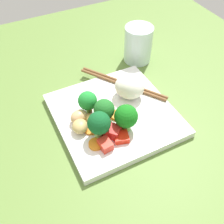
{
  "coord_description": "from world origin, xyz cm",
  "views": [
    {
      "loc": [
        36.32,
        -18.97,
        45.99
      ],
      "look_at": [
        1.33,
        -1.29,
        3.7
      ],
      "focal_mm": 42.54,
      "sensor_mm": 36.0,
      "label": 1
    }
  ],
  "objects_px": {
    "drinking_glass": "(138,44)",
    "rice_mound": "(129,87)",
    "carrot_slice_2": "(119,114)",
    "chopstick_pair": "(123,83)",
    "square_plate": "(114,115)",
    "broccoli_floret_1": "(88,101)"
  },
  "relations": [
    {
      "from": "carrot_slice_2",
      "to": "chopstick_pair",
      "type": "xyz_separation_m",
      "value": [
        -0.09,
        0.06,
        0.0
      ]
    },
    {
      "from": "chopstick_pair",
      "to": "carrot_slice_2",
      "type": "bearing_deg",
      "value": 112.47
    },
    {
      "from": "drinking_glass",
      "to": "rice_mound",
      "type": "bearing_deg",
      "value": -37.19
    },
    {
      "from": "carrot_slice_2",
      "to": "drinking_glass",
      "type": "bearing_deg",
      "value": 139.63
    },
    {
      "from": "rice_mound",
      "to": "carrot_slice_2",
      "type": "height_order",
      "value": "rice_mound"
    },
    {
      "from": "rice_mound",
      "to": "drinking_glass",
      "type": "xyz_separation_m",
      "value": [
        -0.14,
        0.1,
        0.01
      ]
    },
    {
      "from": "broccoli_floret_1",
      "to": "carrot_slice_2",
      "type": "relative_size",
      "value": 1.92
    },
    {
      "from": "drinking_glass",
      "to": "chopstick_pair",
      "type": "bearing_deg",
      "value": -46.04
    },
    {
      "from": "carrot_slice_2",
      "to": "chopstick_pair",
      "type": "relative_size",
      "value": 0.15
    },
    {
      "from": "square_plate",
      "to": "broccoli_floret_1",
      "type": "bearing_deg",
      "value": -118.48
    },
    {
      "from": "rice_mound",
      "to": "chopstick_pair",
      "type": "bearing_deg",
      "value": 173.02
    },
    {
      "from": "broccoli_floret_1",
      "to": "rice_mound",
      "type": "bearing_deg",
      "value": 92.87
    },
    {
      "from": "square_plate",
      "to": "chopstick_pair",
      "type": "distance_m",
      "value": 0.1
    },
    {
      "from": "chopstick_pair",
      "to": "drinking_glass",
      "type": "xyz_separation_m",
      "value": [
        -0.1,
        0.1,
        0.03
      ]
    },
    {
      "from": "rice_mound",
      "to": "drinking_glass",
      "type": "relative_size",
      "value": 0.7
    },
    {
      "from": "square_plate",
      "to": "carrot_slice_2",
      "type": "xyz_separation_m",
      "value": [
        0.01,
        0.0,
        0.01
      ]
    },
    {
      "from": "square_plate",
      "to": "broccoli_floret_1",
      "type": "xyz_separation_m",
      "value": [
        -0.03,
        -0.05,
        0.04
      ]
    },
    {
      "from": "square_plate",
      "to": "carrot_slice_2",
      "type": "bearing_deg",
      "value": 20.07
    },
    {
      "from": "square_plate",
      "to": "chopstick_pair",
      "type": "bearing_deg",
      "value": 140.75
    },
    {
      "from": "square_plate",
      "to": "drinking_glass",
      "type": "distance_m",
      "value": 0.24
    },
    {
      "from": "square_plate",
      "to": "drinking_glass",
      "type": "xyz_separation_m",
      "value": [
        -0.17,
        0.16,
        0.04
      ]
    },
    {
      "from": "carrot_slice_2",
      "to": "chopstick_pair",
      "type": "height_order",
      "value": "chopstick_pair"
    }
  ]
}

